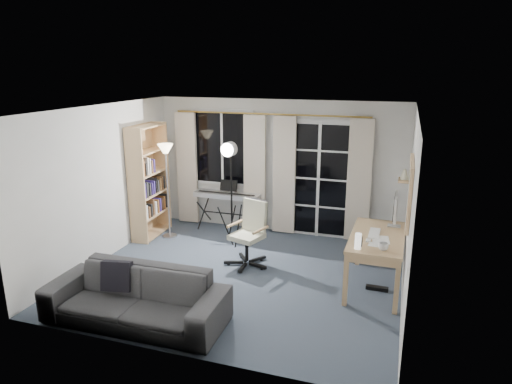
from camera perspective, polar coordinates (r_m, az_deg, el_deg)
floor at (r=6.79m, az=-1.95°, el=-10.41°), size 4.50×4.00×0.02m
window at (r=8.45m, az=-4.17°, el=5.54°), size 1.20×0.08×1.40m
french_door at (r=8.05m, az=7.84°, el=1.49°), size 1.32×0.09×2.11m
curtains at (r=8.15m, az=1.59°, el=2.29°), size 3.60×0.07×2.13m
bookshelf at (r=8.25m, az=-13.46°, el=0.95°), size 0.36×0.94×1.99m
torchiere_lamp at (r=7.98m, az=-11.17°, el=3.59°), size 0.32×0.32×1.67m
keyboard_piano at (r=8.32m, az=-3.66°, el=-0.49°), size 1.22×0.59×0.88m
studio_light at (r=7.44m, az=-3.33°, el=3.82°), size 0.35×0.36×1.81m
office_chair at (r=6.96m, az=-0.61°, el=-4.41°), size 0.69×0.69×0.99m
desk at (r=6.41m, az=14.89°, el=-6.06°), size 0.72×1.41×0.75m
monitor at (r=6.71m, az=17.03°, el=-1.85°), size 0.18×0.54×0.47m
desk_clutter at (r=6.23m, az=14.10°, el=-7.34°), size 0.45×0.85×0.95m
mug at (r=5.88m, az=15.65°, el=-6.47°), size 0.12×0.10×0.12m
wall_mirror at (r=5.56m, az=18.63°, el=0.04°), size 0.04×0.94×0.74m
framed_print at (r=6.42m, az=18.74°, el=2.50°), size 0.03×0.42×0.32m
wall_shelf at (r=6.95m, az=18.04°, el=1.87°), size 0.16×0.30×0.18m
sofa at (r=5.66m, az=-14.91°, el=-11.61°), size 2.16×0.66×0.84m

